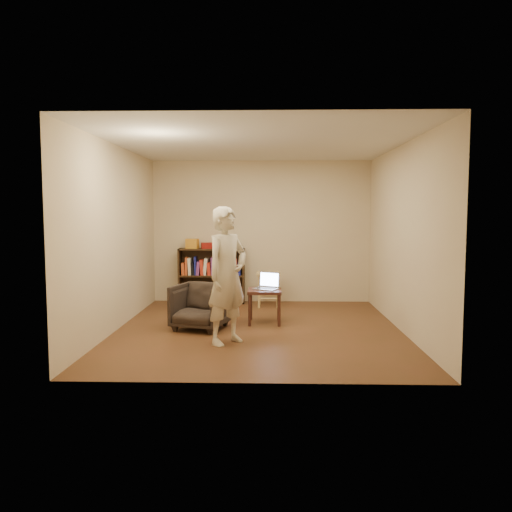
{
  "coord_description": "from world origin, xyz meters",
  "views": [
    {
      "loc": [
        0.16,
        -6.96,
        1.65
      ],
      "look_at": [
        -0.04,
        0.35,
        1.01
      ],
      "focal_mm": 35.0,
      "sensor_mm": 36.0,
      "label": 1
    }
  ],
  "objects_px": {
    "stool": "(268,279)",
    "armchair": "(200,306)",
    "bookshelf": "(212,279)",
    "laptop": "(267,285)",
    "side_table": "(265,295)",
    "person": "(227,276)"
  },
  "relations": [
    {
      "from": "bookshelf",
      "to": "laptop",
      "type": "height_order",
      "value": "bookshelf"
    },
    {
      "from": "armchair",
      "to": "person",
      "type": "xyz_separation_m",
      "value": [
        0.45,
        -0.77,
        0.54
      ]
    },
    {
      "from": "bookshelf",
      "to": "stool",
      "type": "xyz_separation_m",
      "value": [
        1.04,
        -0.35,
        0.04
      ]
    },
    {
      "from": "stool",
      "to": "armchair",
      "type": "relative_size",
      "value": 0.84
    },
    {
      "from": "laptop",
      "to": "stool",
      "type": "bearing_deg",
      "value": 115.64
    },
    {
      "from": "stool",
      "to": "bookshelf",
      "type": "bearing_deg",
      "value": 161.64
    },
    {
      "from": "armchair",
      "to": "person",
      "type": "bearing_deg",
      "value": -43.13
    },
    {
      "from": "stool",
      "to": "side_table",
      "type": "relative_size",
      "value": 1.18
    },
    {
      "from": "bookshelf",
      "to": "armchair",
      "type": "height_order",
      "value": "bookshelf"
    },
    {
      "from": "armchair",
      "to": "side_table",
      "type": "distance_m",
      "value": 1.0
    },
    {
      "from": "stool",
      "to": "laptop",
      "type": "bearing_deg",
      "value": -90.68
    },
    {
      "from": "stool",
      "to": "armchair",
      "type": "bearing_deg",
      "value": -118.9
    },
    {
      "from": "armchair",
      "to": "side_table",
      "type": "height_order",
      "value": "armchair"
    },
    {
      "from": "stool",
      "to": "side_table",
      "type": "xyz_separation_m",
      "value": [
        -0.05,
        -1.35,
        -0.06
      ]
    },
    {
      "from": "side_table",
      "to": "armchair",
      "type": "bearing_deg",
      "value": -156.36
    },
    {
      "from": "bookshelf",
      "to": "side_table",
      "type": "xyz_separation_m",
      "value": [
        0.99,
        -1.69,
        -0.02
      ]
    },
    {
      "from": "armchair",
      "to": "laptop",
      "type": "relative_size",
      "value": 1.7
    },
    {
      "from": "side_table",
      "to": "laptop",
      "type": "relative_size",
      "value": 1.21
    },
    {
      "from": "side_table",
      "to": "bookshelf",
      "type": "bearing_deg",
      "value": 120.29
    },
    {
      "from": "armchair",
      "to": "bookshelf",
      "type": "bearing_deg",
      "value": 108.61
    },
    {
      "from": "stool",
      "to": "side_table",
      "type": "height_order",
      "value": "stool"
    },
    {
      "from": "stool",
      "to": "person",
      "type": "bearing_deg",
      "value": -101.51
    }
  ]
}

